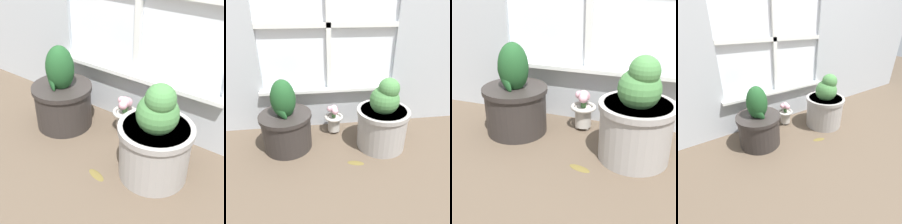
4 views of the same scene
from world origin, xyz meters
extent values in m
plane|color=brown|center=(0.00, 0.00, 0.00)|extent=(10.00, 10.00, 0.00)
cube|color=#B2B7BC|center=(0.00, 0.58, 0.17)|extent=(1.02, 0.05, 0.34)
cube|color=white|center=(0.00, 0.59, 0.80)|extent=(1.02, 0.02, 0.93)
cube|color=white|center=(0.00, 0.56, 0.80)|extent=(0.04, 0.02, 0.93)
cube|color=white|center=(0.00, 0.56, 0.80)|extent=(1.02, 0.02, 0.04)
cube|color=white|center=(0.00, 0.53, 0.33)|extent=(1.08, 0.06, 0.02)
cylinder|color=#2D2826|center=(-0.34, 0.28, 0.13)|extent=(0.34, 0.34, 0.27)
cylinder|color=#2D2826|center=(-0.34, 0.28, 0.25)|extent=(0.36, 0.36, 0.03)
cylinder|color=#38281E|center=(-0.34, 0.28, 0.26)|extent=(0.31, 0.31, 0.01)
ellipsoid|color=#1E4C23|center=(-0.34, 0.28, 0.38)|extent=(0.16, 0.16, 0.27)
ellipsoid|color=#1E4C23|center=(-0.36, 0.22, 0.33)|extent=(0.14, 0.09, 0.16)
cylinder|color=#9E9993|center=(0.34, 0.21, 0.15)|extent=(0.34, 0.34, 0.29)
cylinder|color=#9E9993|center=(0.34, 0.21, 0.28)|extent=(0.36, 0.36, 0.03)
cylinder|color=#38281E|center=(0.34, 0.21, 0.29)|extent=(0.32, 0.32, 0.01)
sphere|color=#477F42|center=(0.34, 0.21, 0.36)|extent=(0.20, 0.20, 0.20)
sphere|color=#477F42|center=(0.35, 0.19, 0.45)|extent=(0.14, 0.14, 0.14)
ellipsoid|color=#477F42|center=(0.34, 0.27, 0.35)|extent=(0.10, 0.04, 0.12)
sphere|color=#BCB7AD|center=(0.02, 0.46, 0.01)|extent=(0.02, 0.02, 0.02)
sphere|color=#BCB7AD|center=(-0.01, 0.41, 0.01)|extent=(0.02, 0.02, 0.02)
sphere|color=#BCB7AD|center=(0.05, 0.41, 0.01)|extent=(0.02, 0.02, 0.02)
cylinder|color=#BCB7AD|center=(0.02, 0.43, 0.08)|extent=(0.09, 0.09, 0.12)
torus|color=#BCB7AD|center=(0.02, 0.43, 0.14)|extent=(0.15, 0.15, 0.02)
cylinder|color=#386633|center=(0.02, 0.43, 0.17)|extent=(0.03, 0.03, 0.06)
sphere|color=#DB9EAD|center=(0.02, 0.43, 0.21)|extent=(0.06, 0.06, 0.06)
sphere|color=#DB9EAD|center=(0.02, 0.45, 0.19)|extent=(0.06, 0.06, 0.06)
sphere|color=#DB9EAD|center=(-0.01, 0.43, 0.21)|extent=(0.05, 0.05, 0.05)
sphere|color=#DB9EAD|center=(0.02, 0.40, 0.20)|extent=(0.05, 0.05, 0.05)
ellipsoid|color=brown|center=(0.11, 0.02, 0.00)|extent=(0.12, 0.07, 0.01)
camera|label=1|loc=(0.86, -0.87, 1.13)|focal=50.00mm
camera|label=2|loc=(-0.15, -1.07, 0.97)|focal=35.00mm
camera|label=3|loc=(0.45, -1.16, 0.85)|focal=50.00mm
camera|label=4|loc=(-0.81, -0.89, 0.94)|focal=28.00mm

